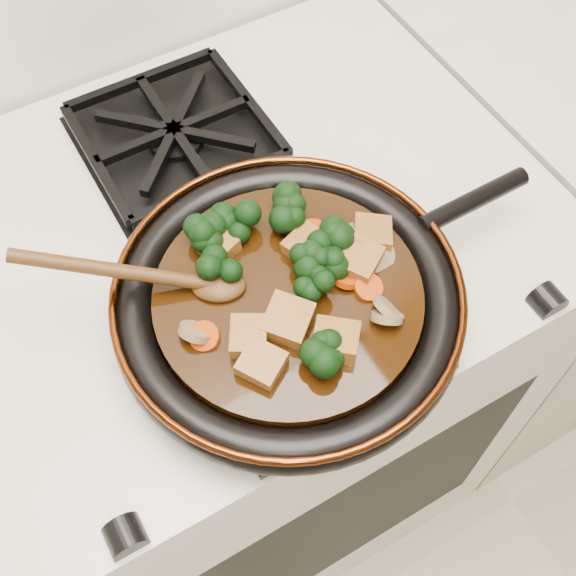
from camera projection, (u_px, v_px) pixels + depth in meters
stove at (246, 378)px, 1.24m from camera, size 0.76×0.60×0.90m
burner_grate_front at (286, 300)px, 0.78m from camera, size 0.23×0.23×0.03m
burner_grate_back at (175, 135)px, 0.91m from camera, size 0.23×0.23×0.03m
skillet at (290, 300)px, 0.75m from camera, size 0.49×0.37×0.05m
braising_sauce at (288, 299)px, 0.74m from camera, size 0.28×0.28×0.02m
tofu_cube_0 at (372, 235)px, 0.76m from camera, size 0.06×0.06×0.03m
tofu_cube_1 at (261, 364)px, 0.68m from camera, size 0.05×0.05×0.03m
tofu_cube_2 at (249, 337)px, 0.70m from camera, size 0.05×0.05×0.02m
tofu_cube_3 at (309, 247)px, 0.75m from camera, size 0.05×0.05×0.03m
tofu_cube_4 at (357, 260)px, 0.74m from camera, size 0.06×0.06×0.03m
tofu_cube_5 at (219, 247)px, 0.75m from camera, size 0.04×0.04×0.02m
tofu_cube_6 at (287, 321)px, 0.71m from camera, size 0.06×0.06×0.03m
tofu_cube_7 at (336, 341)px, 0.70m from camera, size 0.06×0.06×0.03m
broccoli_floret_0 at (316, 282)px, 0.72m from camera, size 0.06×0.06×0.06m
broccoli_floret_1 at (289, 201)px, 0.78m from camera, size 0.08×0.09×0.07m
broccoli_floret_2 at (293, 221)px, 0.77m from camera, size 0.08×0.08×0.07m
broccoli_floret_3 at (315, 260)px, 0.74m from camera, size 0.08×0.08×0.07m
broccoli_floret_4 at (208, 237)px, 0.75m from camera, size 0.08×0.08×0.07m
broccoli_floret_5 at (337, 259)px, 0.74m from camera, size 0.08×0.08×0.07m
broccoli_floret_6 at (240, 223)px, 0.76m from camera, size 0.08×0.08×0.06m
broccoli_floret_7 at (216, 271)px, 0.73m from camera, size 0.09×0.08×0.07m
broccoli_floret_8 at (327, 239)px, 0.75m from camera, size 0.09×0.08×0.06m
broccoli_floret_9 at (323, 354)px, 0.69m from camera, size 0.09×0.08×0.07m
carrot_coin_0 at (347, 279)px, 0.74m from camera, size 0.03×0.03×0.02m
carrot_coin_1 at (368, 287)px, 0.73m from camera, size 0.03×0.03×0.02m
carrot_coin_2 at (314, 231)px, 0.77m from camera, size 0.03×0.03×0.01m
carrot_coin_3 at (205, 336)px, 0.70m from camera, size 0.03×0.03×0.02m
mushroom_slice_0 at (389, 309)px, 0.71m from camera, size 0.03×0.04×0.03m
mushroom_slice_1 at (195, 332)px, 0.70m from camera, size 0.04×0.04×0.03m
mushroom_slice_2 at (387, 317)px, 0.71m from camera, size 0.04×0.04×0.03m
mushroom_slice_3 at (378, 256)px, 0.75m from camera, size 0.04×0.04×0.03m
mushroom_slice_4 at (353, 230)px, 0.77m from camera, size 0.03×0.03×0.03m
wooden_spoon at (165, 278)px, 0.72m from camera, size 0.13×0.09×0.20m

